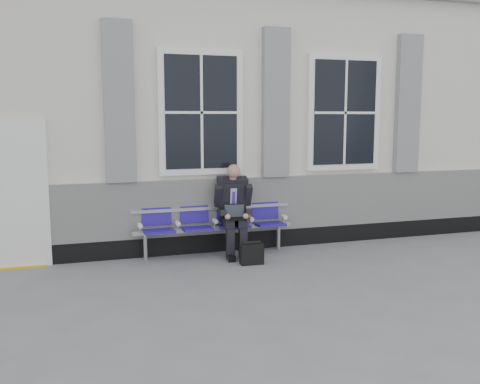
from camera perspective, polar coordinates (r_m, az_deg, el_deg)
name	(u,v)px	position (r m, az deg, el deg)	size (l,w,h in m)	color
ground	(366,265)	(8.23, 13.29, -7.59)	(70.00, 70.00, 0.00)	slate
station_building	(280,115)	(11.04, 4.26, 8.22)	(14.40, 4.40, 4.49)	beige
bench	(214,220)	(8.54, -2.79, -3.00)	(2.60, 0.47, 0.91)	#9EA0A3
businessman	(234,206)	(8.45, -0.70, -1.54)	(0.61, 0.82, 1.45)	black
briefcase	(252,254)	(8.01, 1.26, -6.59)	(0.35, 0.16, 0.35)	black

